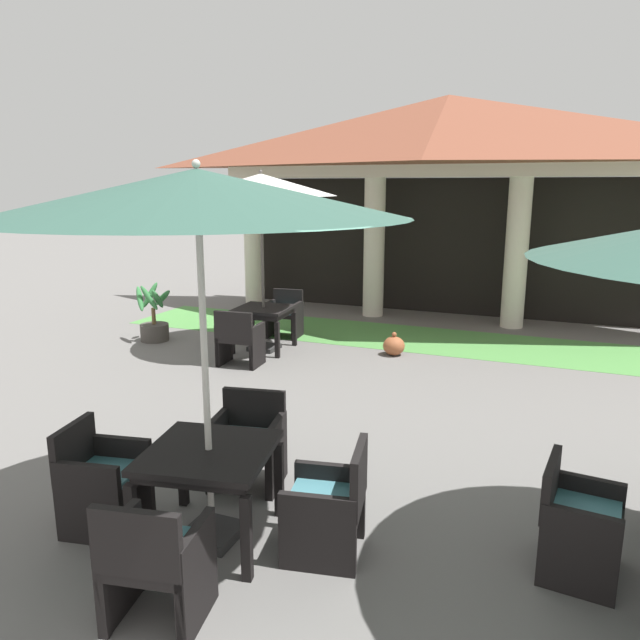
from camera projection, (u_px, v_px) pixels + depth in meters
ground_plane at (250, 519)px, 4.96m from camera, size 60.00×60.00×0.00m
background_pavilion at (447, 149)px, 11.59m from camera, size 9.74×3.11×4.40m
lawn_strip at (421, 339)px, 10.79m from camera, size 11.54×1.91×0.01m
patio_chair_near_foreground_west at (578, 521)px, 4.21m from camera, size 0.58×0.65×0.82m
patio_table_mid_left at (209, 461)px, 4.56m from camera, size 1.09×1.09×0.76m
patio_umbrella_mid_left at (197, 196)px, 4.12m from camera, size 2.98×2.98×2.89m
patio_chair_mid_left_south at (155, 562)px, 3.72m from camera, size 0.67×0.63×0.89m
patio_chair_mid_left_north at (248, 442)px, 5.51m from camera, size 0.72×0.65×0.84m
patio_chair_mid_left_east at (329, 506)px, 4.44m from camera, size 0.66×0.65×0.87m
patio_chair_mid_left_west at (101, 480)px, 4.79m from camera, size 0.65×0.66×0.87m
patio_table_mid_right at (264, 314)px, 9.98m from camera, size 0.93×0.93×0.73m
patio_umbrella_mid_right at (261, 186)px, 9.52m from camera, size 2.45×2.45×2.96m
patio_chair_mid_right_north at (285, 314)px, 10.92m from camera, size 0.63×0.56×0.85m
patio_chair_mid_right_south at (239, 339)px, 9.12m from camera, size 0.67×0.54×0.89m
potted_palm_left_edge at (154, 324)px, 10.64m from camera, size 0.67×0.68×1.05m
terracotta_urn at (394, 346)px, 9.75m from camera, size 0.36×0.36×0.39m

